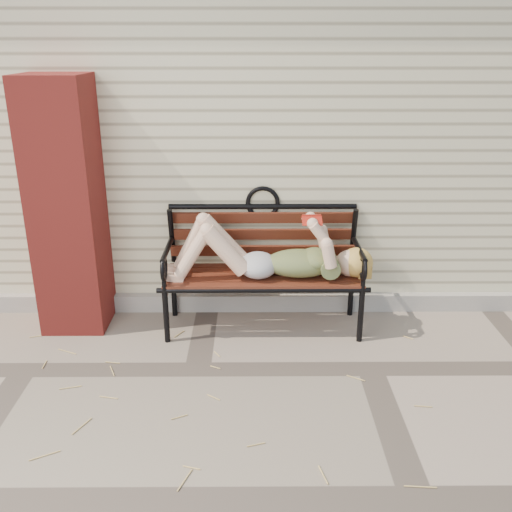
{
  "coord_description": "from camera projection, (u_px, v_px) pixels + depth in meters",
  "views": [
    {
      "loc": [
        -0.85,
        -3.55,
        2.23
      ],
      "look_at": [
        -0.82,
        0.56,
        0.66
      ],
      "focal_mm": 40.0,
      "sensor_mm": 36.0,
      "label": 1
    }
  ],
  "objects": [
    {
      "name": "ground",
      "position": [
        370.0,
        369.0,
        4.12
      ],
      "size": [
        80.0,
        80.0,
        0.0
      ],
      "primitive_type": "plane",
      "color": "gray",
      "rests_on": "ground"
    },
    {
      "name": "brick_pillar",
      "position": [
        67.0,
        207.0,
        4.45
      ],
      "size": [
        0.5,
        0.5,
        2.0
      ],
      "primitive_type": "cube",
      "color": "maroon",
      "rests_on": "ground"
    },
    {
      "name": "straw_scatter",
      "position": [
        175.0,
        385.0,
        3.91
      ],
      "size": [
        2.97,
        1.62,
        0.01
      ],
      "color": "tan",
      "rests_on": "ground"
    },
    {
      "name": "house_wall",
      "position": [
        328.0,
        109.0,
        6.39
      ],
      "size": [
        8.0,
        4.0,
        3.0
      ],
      "primitive_type": "cube",
      "color": "beige",
      "rests_on": "ground"
    },
    {
      "name": "foundation_strip",
      "position": [
        350.0,
        302.0,
        5.0
      ],
      "size": [
        8.0,
        0.1,
        0.15
      ],
      "primitive_type": "cube",
      "color": "#ACA49C",
      "rests_on": "ground"
    },
    {
      "name": "garden_bench",
      "position": [
        263.0,
        252.0,
        4.59
      ],
      "size": [
        1.72,
        0.68,
        1.11
      ],
      "color": "black",
      "rests_on": "ground"
    },
    {
      "name": "reading_woman",
      "position": [
        265.0,
        254.0,
        4.45
      ],
      "size": [
        1.62,
        0.37,
        0.51
      ],
      "color": "#093544",
      "rests_on": "ground"
    }
  ]
}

